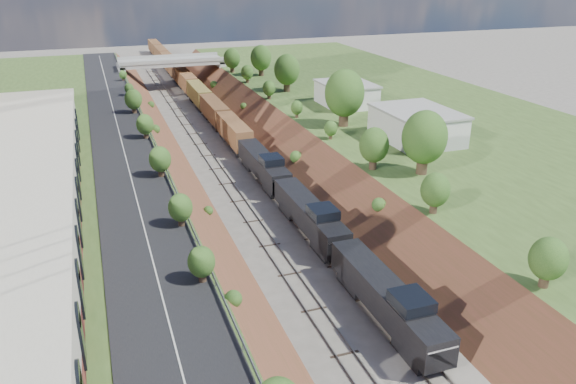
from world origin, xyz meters
The scene contains 13 objects.
platform_right centered at (33.00, 60.00, 2.50)m, with size 44.00×180.00×5.00m, color #3A5322.
embankment_left centered at (-11.00, 60.00, 0.00)m, with size 7.07×180.00×7.07m, color brown.
embankment_right centered at (11.00, 60.00, 0.00)m, with size 7.07×180.00×7.07m, color brown.
rail_left_track centered at (-2.60, 60.00, 0.09)m, with size 1.58×180.00×0.18m, color gray.
rail_right_track centered at (2.60, 60.00, 0.09)m, with size 1.58×180.00×0.18m, color gray.
road centered at (-15.50, 60.00, 5.05)m, with size 8.00×180.00×0.10m, color black.
guardrail centered at (-11.40, 59.80, 5.55)m, with size 0.10×171.00×0.70m.
overpass centered at (0.00, 122.00, 4.92)m, with size 24.50×8.30×7.40m.
white_building_near centered at (23.50, 52.00, 7.00)m, with size 9.00×12.00×4.00m, color silver.
white_building_far centered at (23.00, 74.00, 6.80)m, with size 8.00×10.00×3.60m, color silver.
tree_right_large centered at (17.00, 40.00, 9.38)m, with size 5.25×5.25×7.61m.
tree_left_crest centered at (-11.80, 20.00, 7.04)m, with size 2.45×2.45×3.55m.
freight_train centered at (2.60, 102.43, 2.45)m, with size 2.76×171.08×4.55m.
Camera 1 is at (-18.50, -13.32, 28.21)m, focal length 35.00 mm.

